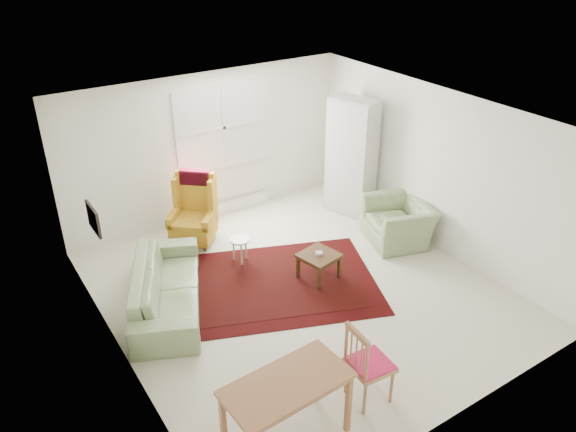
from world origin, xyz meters
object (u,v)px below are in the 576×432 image
armchair (398,218)px  wingback_chair (192,211)px  desk (287,412)px  coffee_table (319,266)px  sofa (166,279)px  cabinet (352,157)px  stool (240,250)px  desk_chair (370,363)px

armchair → wingback_chair: wingback_chair is taller
desk → coffee_table: bearing=47.9°
sofa → cabinet: bearing=-52.7°
armchair → stool: 2.57m
sofa → armchair: 3.80m
wingback_chair → stool: bearing=-27.5°
coffee_table → desk_chair: 2.34m
coffee_table → desk: bearing=-132.1°
wingback_chair → sofa: bearing=-84.8°
coffee_table → cabinet: 2.37m
stool → armchair: bearing=-18.7°
sofa → stool: sofa is taller
sofa → cabinet: (3.78, 0.86, 0.59)m
wingback_chair → desk: wingback_chair is taller
wingback_chair → coffee_table: 2.23m
armchair → coffee_table: size_ratio=2.08×
cabinet → stool: bearing=172.4°
armchair → wingback_chair: size_ratio=0.91×
sofa → armchair: (3.78, -0.39, -0.03)m
sofa → stool: size_ratio=5.27×
coffee_table → stool: 1.24m
sofa → desk_chair: size_ratio=2.17×
sofa → armchair: sofa is taller
armchair → desk: armchair is taller
armchair → sofa: bearing=-78.0°
wingback_chair → desk_chair: bearing=-45.5°
cabinet → desk: (-3.65, -3.58, -0.63)m
armchair → wingback_chair: bearing=-104.2°
coffee_table → desk_chair: (-0.89, -2.14, 0.29)m
coffee_table → stool: coffee_table is taller
sofa → cabinet: size_ratio=1.05×
cabinet → desk: cabinet is taller
stool → desk: (-1.21, -3.15, 0.19)m
cabinet → desk_chair: cabinet is taller
coffee_table → wingback_chair: bearing=119.1°
sofa → coffee_table: bearing=-81.0°
stool → cabinet: cabinet is taller
cabinet → desk_chair: bearing=-143.5°
cabinet → desk: 5.15m
stool → desk: bearing=-111.1°
sofa → armchair: size_ratio=2.05×
wingback_chair → cabinet: cabinet is taller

